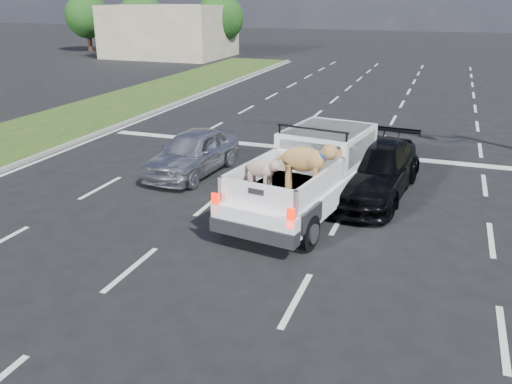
% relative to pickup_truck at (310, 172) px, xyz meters
% --- Properties ---
extents(ground, '(160.00, 160.00, 0.00)m').
position_rel_pickup_truck_xyz_m(ground, '(-0.85, -4.46, -1.01)').
color(ground, black).
rests_on(ground, ground).
extents(road_markings, '(17.75, 60.00, 0.01)m').
position_rel_pickup_truck_xyz_m(road_markings, '(-0.85, 2.10, -1.01)').
color(road_markings, silver).
rests_on(road_markings, ground).
extents(curb_left, '(0.15, 60.00, 0.14)m').
position_rel_pickup_truck_xyz_m(curb_left, '(-9.90, 1.54, -0.94)').
color(curb_left, gray).
rests_on(curb_left, ground).
extents(building_left, '(10.00, 8.00, 4.40)m').
position_rel_pickup_truck_xyz_m(building_left, '(-20.85, 31.54, 1.19)').
color(building_left, beige).
rests_on(building_left, ground).
extents(tree_far_a, '(4.20, 4.20, 5.40)m').
position_rel_pickup_truck_xyz_m(tree_far_a, '(-30.85, 33.54, 2.28)').
color(tree_far_a, '#332114').
rests_on(tree_far_a, ground).
extents(tree_far_b, '(4.20, 4.20, 5.40)m').
position_rel_pickup_truck_xyz_m(tree_far_b, '(-24.85, 33.54, 2.28)').
color(tree_far_b, '#332114').
rests_on(tree_far_b, ground).
extents(tree_far_c, '(4.20, 4.20, 5.40)m').
position_rel_pickup_truck_xyz_m(tree_far_c, '(-16.85, 33.54, 2.28)').
color(tree_far_c, '#332114').
rests_on(tree_far_c, ground).
extents(pickup_truck, '(2.96, 5.98, 2.14)m').
position_rel_pickup_truck_xyz_m(pickup_truck, '(0.00, 0.00, 0.00)').
color(pickup_truck, black).
rests_on(pickup_truck, ground).
extents(silver_sedan, '(1.89, 4.11, 1.36)m').
position_rel_pickup_truck_xyz_m(silver_sedan, '(-4.15, 1.70, -0.33)').
color(silver_sedan, silver).
rests_on(silver_sedan, ground).
extents(black_coupe, '(2.52, 5.17, 1.45)m').
position_rel_pickup_truck_xyz_m(black_coupe, '(1.35, 1.62, -0.29)').
color(black_coupe, black).
rests_on(black_coupe, ground).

